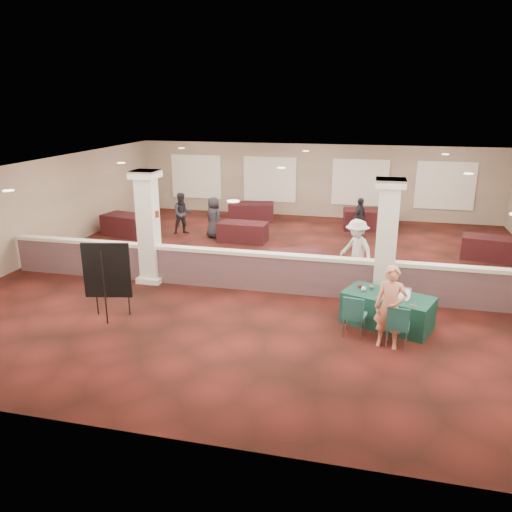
% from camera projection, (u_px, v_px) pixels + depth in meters
% --- Properties ---
extents(ground, '(16.00, 16.00, 0.00)m').
position_uv_depth(ground, '(280.00, 273.00, 15.14)').
color(ground, '#4B1712').
rests_on(ground, ground).
extents(wall_back, '(16.00, 0.04, 3.20)m').
position_uv_depth(wall_back, '(314.00, 181.00, 22.08)').
color(wall_back, '#836C5B').
rests_on(wall_back, ground).
extents(wall_front, '(16.00, 0.04, 3.20)m').
position_uv_depth(wall_front, '(178.00, 348.00, 7.24)').
color(wall_front, '#836C5B').
rests_on(wall_front, ground).
extents(wall_left, '(0.04, 16.00, 3.20)m').
position_uv_depth(wall_left, '(42.00, 209.00, 16.43)').
color(wall_left, '#836C5B').
rests_on(wall_left, ground).
extents(ceiling, '(16.00, 16.00, 0.02)m').
position_uv_depth(ceiling, '(281.00, 167.00, 14.18)').
color(ceiling, silver).
rests_on(ceiling, wall_back).
extents(partition_wall, '(15.60, 0.28, 1.10)m').
position_uv_depth(partition_wall, '(270.00, 272.00, 13.58)').
color(partition_wall, brown).
rests_on(partition_wall, ground).
extents(column_left, '(0.72, 0.72, 3.20)m').
position_uv_depth(column_left, '(148.00, 226.00, 14.03)').
color(column_left, silver).
rests_on(column_left, ground).
extents(column_right, '(0.72, 0.72, 3.20)m').
position_uv_depth(column_right, '(386.00, 241.00, 12.59)').
color(column_right, silver).
rests_on(column_right, ground).
extents(sconce_left, '(0.12, 0.12, 0.18)m').
position_uv_depth(sconce_left, '(138.00, 213.00, 13.98)').
color(sconce_left, brown).
rests_on(sconce_left, column_left).
extents(sconce_right, '(0.12, 0.12, 0.18)m').
position_uv_depth(sconce_right, '(157.00, 214.00, 13.86)').
color(sconce_right, brown).
rests_on(sconce_right, column_left).
extents(near_table, '(2.20, 1.63, 0.76)m').
position_uv_depth(near_table, '(387.00, 310.00, 11.56)').
color(near_table, '#0E3327').
rests_on(near_table, ground).
extents(conf_chair_main, '(0.52, 0.52, 0.95)m').
position_uv_depth(conf_chair_main, '(398.00, 323.00, 10.46)').
color(conf_chair_main, '#1C5052').
rests_on(conf_chair_main, ground).
extents(conf_chair_side, '(0.55, 0.55, 0.96)m').
position_uv_depth(conf_chair_side, '(354.00, 313.00, 10.95)').
color(conf_chair_side, '#1C5052').
rests_on(conf_chair_side, ground).
extents(easel_board, '(1.10, 0.63, 1.90)m').
position_uv_depth(easel_board, '(107.00, 271.00, 11.67)').
color(easel_board, black).
rests_on(easel_board, ground).
extents(woman, '(0.71, 0.53, 1.80)m').
position_uv_depth(woman, '(390.00, 307.00, 10.41)').
color(woman, '#DF8261').
rests_on(woman, ground).
extents(far_table_front_left, '(2.16, 1.38, 0.81)m').
position_uv_depth(far_table_front_left, '(129.00, 225.00, 19.24)').
color(far_table_front_left, black).
rests_on(far_table_front_left, ground).
extents(far_table_front_center, '(1.76, 1.23, 0.65)m').
position_uv_depth(far_table_front_center, '(296.00, 261.00, 15.23)').
color(far_table_front_center, black).
rests_on(far_table_front_center, ground).
extents(far_table_front_right, '(1.96, 1.22, 0.74)m').
position_uv_depth(far_table_front_right, '(491.00, 248.00, 16.38)').
color(far_table_front_right, black).
rests_on(far_table_front_right, ground).
extents(far_table_back_left, '(2.08, 1.33, 0.78)m').
position_uv_depth(far_table_back_left, '(251.00, 212.00, 21.61)').
color(far_table_back_left, black).
rests_on(far_table_back_left, ground).
extents(far_table_back_center, '(1.80, 0.93, 0.72)m').
position_uv_depth(far_table_back_center, '(243.00, 232.00, 18.44)').
color(far_table_back_center, black).
rests_on(far_table_back_center, ground).
extents(far_table_back_right, '(2.13, 1.27, 0.82)m').
position_uv_depth(far_table_back_right, '(369.00, 220.00, 20.13)').
color(far_table_back_right, black).
rests_on(far_table_back_right, ground).
extents(attendee_a, '(0.89, 0.79, 1.62)m').
position_uv_depth(attendee_a, '(183.00, 214.00, 19.35)').
color(attendee_a, black).
rests_on(attendee_a, ground).
extents(attendee_b, '(1.21, 1.16, 1.80)m').
position_uv_depth(attendee_b, '(356.00, 250.00, 14.38)').
color(attendee_b, silver).
rests_on(attendee_b, ground).
extents(attendee_c, '(0.74, 0.98, 1.50)m').
position_uv_depth(attendee_c, '(359.00, 217.00, 18.99)').
color(attendee_c, black).
rests_on(attendee_c, ground).
extents(attendee_d, '(0.87, 0.74, 1.56)m').
position_uv_depth(attendee_d, '(213.00, 217.00, 18.87)').
color(attendee_d, black).
rests_on(attendee_d, ground).
extents(laptop_base, '(0.41, 0.35, 0.02)m').
position_uv_depth(laptop_base, '(401.00, 298.00, 11.23)').
color(laptop_base, silver).
rests_on(laptop_base, near_table).
extents(laptop_screen, '(0.33, 0.13, 0.23)m').
position_uv_depth(laptop_screen, '(404.00, 291.00, 11.29)').
color(laptop_screen, silver).
rests_on(laptop_screen, near_table).
extents(screen_glow, '(0.29, 0.12, 0.20)m').
position_uv_depth(screen_glow, '(403.00, 292.00, 11.29)').
color(screen_glow, silver).
rests_on(screen_glow, near_table).
extents(knitting, '(0.50, 0.44, 0.03)m').
position_uv_depth(knitting, '(387.00, 298.00, 11.20)').
color(knitting, '#A9471B').
rests_on(knitting, near_table).
extents(yarn_cream, '(0.11, 0.11, 0.11)m').
position_uv_depth(yarn_cream, '(364.00, 289.00, 11.65)').
color(yarn_cream, beige).
rests_on(yarn_cream, near_table).
extents(yarn_red, '(0.10, 0.10, 0.10)m').
position_uv_depth(yarn_red, '(360.00, 286.00, 11.86)').
color(yarn_red, maroon).
rests_on(yarn_red, near_table).
extents(yarn_grey, '(0.11, 0.11, 0.11)m').
position_uv_depth(yarn_grey, '(372.00, 287.00, 11.78)').
color(yarn_grey, '#54555A').
rests_on(yarn_grey, near_table).
extents(scissors, '(0.13, 0.07, 0.01)m').
position_uv_depth(scissors, '(414.00, 305.00, 10.85)').
color(scissors, red).
rests_on(scissors, near_table).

